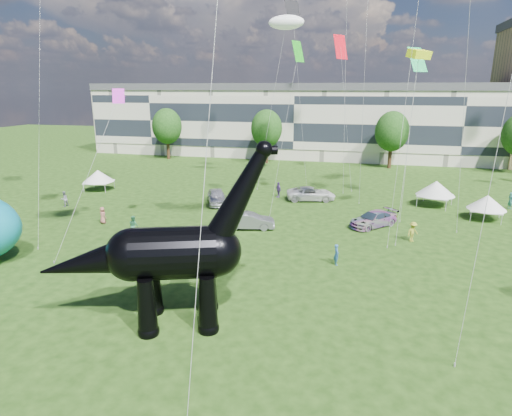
# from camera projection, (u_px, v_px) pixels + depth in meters

# --- Properties ---
(ground) EXTENTS (220.00, 220.00, 0.00)m
(ground) POSITION_uv_depth(u_px,v_px,m) (267.00, 357.00, 20.33)
(ground) COLOR #16330C
(ground) RESTS_ON ground
(terrace_row) EXTENTS (78.00, 11.00, 12.00)m
(terrace_row) POSITION_uv_depth(u_px,v_px,m) (299.00, 123.00, 78.46)
(terrace_row) COLOR beige
(terrace_row) RESTS_ON ground
(tree_far_left) EXTENTS (5.20, 5.20, 9.44)m
(tree_far_left) POSITION_uv_depth(u_px,v_px,m) (167.00, 123.00, 75.12)
(tree_far_left) COLOR #382314
(tree_far_left) RESTS_ON ground
(tree_mid_left) EXTENTS (5.20, 5.20, 9.44)m
(tree_mid_left) POSITION_uv_depth(u_px,v_px,m) (267.00, 125.00, 70.91)
(tree_mid_left) COLOR #382314
(tree_mid_left) RESTS_ON ground
(tree_mid_right) EXTENTS (5.20, 5.20, 9.44)m
(tree_mid_right) POSITION_uv_depth(u_px,v_px,m) (392.00, 128.00, 66.24)
(tree_mid_right) COLOR #382314
(tree_mid_right) RESTS_ON ground
(dinosaur_sculpture) EXTENTS (12.27, 5.95, 10.19)m
(dinosaur_sculpture) POSITION_uv_depth(u_px,v_px,m) (166.00, 256.00, 22.33)
(dinosaur_sculpture) COLOR black
(dinosaur_sculpture) RESTS_ON ground
(car_silver) EXTENTS (3.73, 5.20, 1.64)m
(car_silver) POSITION_uv_depth(u_px,v_px,m) (217.00, 197.00, 46.81)
(car_silver) COLOR silver
(car_silver) RESTS_ON ground
(car_grey) EXTENTS (4.78, 2.60, 1.50)m
(car_grey) POSITION_uv_depth(u_px,v_px,m) (250.00, 221.00, 38.59)
(car_grey) COLOR slate
(car_grey) RESTS_ON ground
(car_white) EXTENTS (5.91, 3.69, 1.52)m
(car_white) POSITION_uv_depth(u_px,v_px,m) (311.00, 194.00, 48.40)
(car_white) COLOR silver
(car_white) RESTS_ON ground
(car_dark) EXTENTS (4.87, 4.95, 1.43)m
(car_dark) POSITION_uv_depth(u_px,v_px,m) (373.00, 219.00, 39.20)
(car_dark) COLOR #595960
(car_dark) RESTS_ON ground
(gazebo_near) EXTENTS (5.12, 5.12, 2.77)m
(gazebo_near) POSITION_uv_depth(u_px,v_px,m) (436.00, 188.00, 45.74)
(gazebo_near) COLOR silver
(gazebo_near) RESTS_ON ground
(gazebo_far) EXTENTS (4.14, 4.14, 2.46)m
(gazebo_far) POSITION_uv_depth(u_px,v_px,m) (487.00, 202.00, 40.98)
(gazebo_far) COLOR white
(gazebo_far) RESTS_ON ground
(gazebo_left) EXTENTS (4.21, 4.21, 2.58)m
(gazebo_left) POSITION_uv_depth(u_px,v_px,m) (98.00, 176.00, 52.82)
(gazebo_left) COLOR silver
(gazebo_left) RESTS_ON ground
(visitors) EXTENTS (46.97, 40.75, 1.85)m
(visitors) POSITION_uv_depth(u_px,v_px,m) (274.00, 238.00, 33.86)
(visitors) COLOR gray
(visitors) RESTS_ON ground
(kites) EXTENTS (62.06, 48.77, 30.50)m
(kites) POSITION_uv_depth(u_px,v_px,m) (502.00, 9.00, 28.11)
(kites) COLOR red
(kites) RESTS_ON ground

